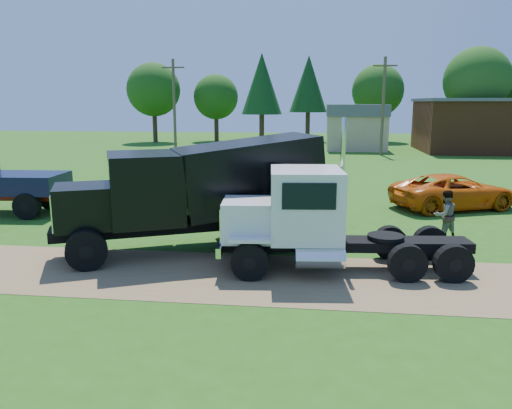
# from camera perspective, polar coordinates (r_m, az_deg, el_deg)

# --- Properties ---
(ground) EXTENTS (140.00, 140.00, 0.00)m
(ground) POSITION_cam_1_polar(r_m,az_deg,el_deg) (14.24, 6.66, -8.50)
(ground) COLOR #265512
(ground) RESTS_ON ground
(dirt_track) EXTENTS (120.00, 4.20, 0.01)m
(dirt_track) POSITION_cam_1_polar(r_m,az_deg,el_deg) (14.24, 6.66, -8.48)
(dirt_track) COLOR brown
(dirt_track) RESTS_ON ground
(white_semi_tractor) EXTENTS (7.49, 3.08, 4.45)m
(white_semi_tractor) POSITION_cam_1_polar(r_m,az_deg,el_deg) (14.68, 5.99, -1.69)
(white_semi_tractor) COLOR black
(white_semi_tractor) RESTS_ON ground
(black_dump_truck) EXTENTS (8.78, 5.88, 3.81)m
(black_dump_truck) POSITION_cam_1_polar(r_m,az_deg,el_deg) (16.63, -6.26, 1.90)
(black_dump_truck) COLOR black
(black_dump_truck) RESTS_ON ground
(orange_pickup) EXTENTS (6.40, 4.68, 1.62)m
(orange_pickup) POSITION_cam_1_polar(r_m,az_deg,el_deg) (25.00, 21.69, 1.39)
(orange_pickup) COLOR #D95B0A
(orange_pickup) RESTS_ON ground
(spectator_b) EXTENTS (1.09, 0.99, 1.82)m
(spectator_b) POSITION_cam_1_polar(r_m,az_deg,el_deg) (19.10, 20.79, -1.16)
(spectator_b) COLOR #999999
(spectator_b) RESTS_ON ground
(brick_building) EXTENTS (15.40, 10.40, 5.30)m
(brick_building) POSITION_cam_1_polar(r_m,az_deg,el_deg) (56.38, 25.88, 8.17)
(brick_building) COLOR brown
(brick_building) RESTS_ON ground
(tan_shed) EXTENTS (6.20, 5.40, 4.70)m
(tan_shed) POSITION_cam_1_polar(r_m,az_deg,el_deg) (53.59, 11.40, 8.72)
(tan_shed) COLOR tan
(tan_shed) RESTS_ON ground
(utility_poles) EXTENTS (42.20, 0.28, 9.00)m
(utility_poles) POSITION_cam_1_polar(r_m,az_deg,el_deg) (48.76, 14.33, 11.03)
(utility_poles) COLOR #4C402B
(utility_poles) RESTS_ON ground
(tree_row) EXTENTS (56.17, 14.02, 11.11)m
(tree_row) POSITION_cam_1_polar(r_m,az_deg,el_deg) (62.49, 13.20, 12.78)
(tree_row) COLOR #342515
(tree_row) RESTS_ON ground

